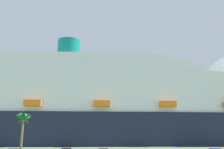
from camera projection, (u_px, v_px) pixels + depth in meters
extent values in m
cube|color=#191E38|center=(130.00, 130.00, 139.90)|extent=(234.45, 54.70, 16.37)
cube|color=white|center=(130.00, 112.00, 142.21)|extent=(206.43, 49.59, 3.11)
cube|color=white|center=(121.00, 106.00, 142.64)|extent=(197.18, 48.21, 3.11)
cube|color=white|center=(113.00, 101.00, 143.06)|extent=(187.44, 46.62, 3.11)
cube|color=white|center=(105.00, 95.00, 143.49)|extent=(176.57, 45.51, 3.11)
cube|color=white|center=(96.00, 90.00, 143.91)|extent=(171.30, 44.61, 3.11)
cube|color=white|center=(88.00, 84.00, 144.34)|extent=(160.66, 43.31, 3.11)
cube|color=white|center=(80.00, 79.00, 144.76)|extent=(154.71, 42.49, 3.11)
cube|color=white|center=(72.00, 73.00, 145.19)|extent=(144.72, 41.17, 3.11)
cube|color=white|center=(64.00, 68.00, 145.61)|extent=(138.53, 40.19, 3.11)
cube|color=white|center=(56.00, 62.00, 146.03)|extent=(129.14, 38.83, 3.11)
cylinder|color=#0C7266|center=(69.00, 50.00, 148.23)|extent=(14.15, 14.15, 11.49)
cube|color=orange|center=(33.00, 103.00, 121.03)|extent=(8.23, 3.82, 2.80)
cube|color=orange|center=(101.00, 104.00, 123.22)|extent=(8.23, 3.82, 2.80)
cube|color=orange|center=(168.00, 104.00, 125.41)|extent=(8.23, 3.82, 2.80)
cylinder|color=brown|center=(22.00, 138.00, 60.09)|extent=(0.52, 0.52, 8.50)
cone|color=#195923|center=(25.00, 119.00, 61.14)|extent=(1.04, 3.64, 1.88)
cone|color=#195923|center=(25.00, 119.00, 61.45)|extent=(3.22, 2.73, 2.10)
cone|color=#195923|center=(24.00, 119.00, 61.51)|extent=(3.39, 1.22, 2.62)
cone|color=#195923|center=(22.00, 119.00, 61.32)|extent=(2.72, 3.06, 2.47)
cone|color=#195923|center=(21.00, 119.00, 61.05)|extent=(0.76, 3.13, 2.91)
cone|color=#195923|center=(22.00, 119.00, 60.80)|extent=(2.92, 2.78, 2.60)
cone|color=#195923|center=(23.00, 119.00, 60.73)|extent=(3.29, 0.72, 2.68)
cone|color=#195923|center=(24.00, 119.00, 60.94)|extent=(2.61, 3.31, 2.03)
sphere|color=#195923|center=(23.00, 120.00, 61.09)|extent=(1.10, 1.10, 1.10)
cube|color=#1E232D|center=(103.00, 149.00, 67.10)|extent=(2.49, 1.91, 0.55)
cube|color=#1E232D|center=(66.00, 149.00, 70.15)|extent=(2.66, 1.66, 0.55)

